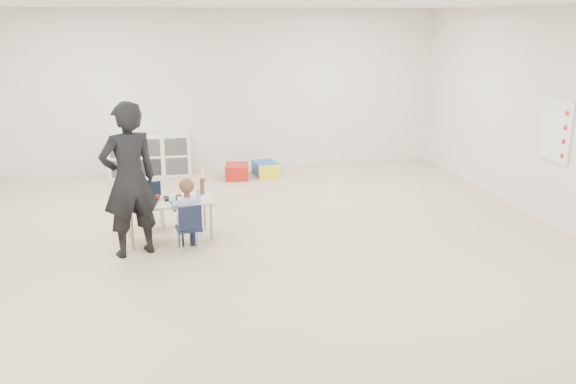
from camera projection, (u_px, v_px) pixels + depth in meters
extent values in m
plane|color=beige|center=(257.00, 263.00, 6.79)|extent=(9.00, 9.00, 0.00)
plane|color=white|center=(254.00, 1.00, 6.02)|extent=(9.00, 9.00, 0.00)
cube|color=white|center=(216.00, 91.00, 10.64)|extent=(8.00, 0.02, 2.80)
cube|color=white|center=(450.00, 381.00, 2.17)|extent=(8.00, 0.02, 2.80)
cube|color=beige|center=(169.00, 202.00, 7.42)|extent=(1.13, 0.66, 0.03)
cube|color=black|center=(173.00, 198.00, 7.49)|extent=(0.24, 0.19, 0.03)
cube|color=black|center=(140.00, 200.00, 7.39)|extent=(0.24, 0.19, 0.03)
cube|color=white|center=(172.00, 199.00, 7.30)|extent=(0.08, 0.08, 0.10)
ellipsoid|color=#B57F4A|center=(195.00, 198.00, 7.43)|extent=(0.09, 0.09, 0.07)
sphere|color=maroon|center=(157.00, 197.00, 7.44)|extent=(0.07, 0.07, 0.07)
sphere|color=maroon|center=(127.00, 204.00, 7.18)|extent=(0.07, 0.07, 0.07)
cube|color=white|center=(149.00, 155.00, 10.49)|extent=(1.40, 0.40, 0.70)
cube|color=white|center=(556.00, 130.00, 7.79)|extent=(0.02, 0.60, 0.80)
imported|color=black|center=(129.00, 180.00, 6.82)|extent=(0.76, 0.64, 1.78)
cube|color=red|center=(237.00, 171.00, 10.34)|extent=(0.45, 0.54, 0.24)
cube|color=yellow|center=(268.00, 170.00, 10.44)|extent=(0.37, 0.47, 0.22)
cube|color=blue|center=(265.00, 168.00, 10.59)|extent=(0.43, 0.51, 0.22)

